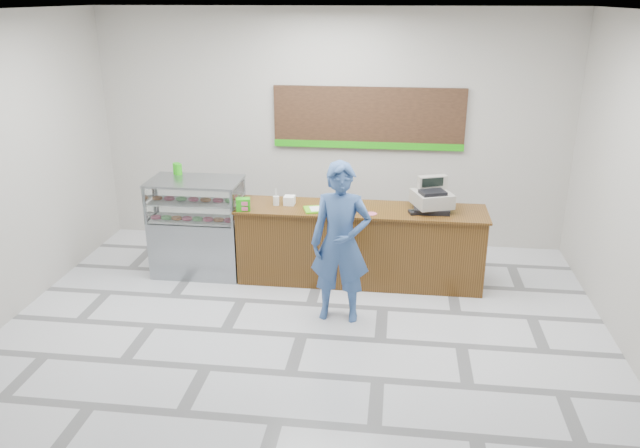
# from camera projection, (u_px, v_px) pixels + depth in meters

# --- Properties ---
(floor) EXTENTS (7.00, 7.00, 0.00)m
(floor) POSITION_uv_depth(u_px,v_px,m) (302.00, 335.00, 7.09)
(floor) COLOR silver
(floor) RESTS_ON ground
(back_wall) EXTENTS (7.00, 0.00, 7.00)m
(back_wall) POSITION_uv_depth(u_px,v_px,m) (331.00, 130.00, 9.28)
(back_wall) COLOR #B4AFA5
(back_wall) RESTS_ON floor
(ceiling) EXTENTS (7.00, 7.00, 0.00)m
(ceiling) POSITION_uv_depth(u_px,v_px,m) (298.00, 11.00, 5.88)
(ceiling) COLOR silver
(ceiling) RESTS_ON back_wall
(sales_counter) EXTENTS (3.26, 0.76, 1.03)m
(sales_counter) POSITION_uv_depth(u_px,v_px,m) (360.00, 245.00, 8.29)
(sales_counter) COLOR #5C3613
(sales_counter) RESTS_ON floor
(display_case) EXTENTS (1.22, 0.72, 1.33)m
(display_case) POSITION_uv_depth(u_px,v_px,m) (198.00, 226.00, 8.50)
(display_case) COLOR gray
(display_case) RESTS_ON floor
(menu_board) EXTENTS (2.80, 0.06, 0.90)m
(menu_board) POSITION_uv_depth(u_px,v_px,m) (368.00, 119.00, 9.11)
(menu_board) COLOR black
(menu_board) RESTS_ON back_wall
(cash_register) EXTENTS (0.58, 0.59, 0.42)m
(cash_register) POSITION_uv_depth(u_px,v_px,m) (432.00, 198.00, 7.99)
(cash_register) COLOR black
(cash_register) RESTS_ON sales_counter
(card_terminal) EXTENTS (0.11, 0.16, 0.04)m
(card_terminal) POSITION_uv_depth(u_px,v_px,m) (412.00, 212.00, 7.90)
(card_terminal) COLOR black
(card_terminal) RESTS_ON sales_counter
(serving_tray) EXTENTS (0.45, 0.38, 0.02)m
(serving_tray) POSITION_uv_depth(u_px,v_px,m) (319.00, 209.00, 8.05)
(serving_tray) COLOR #5CCA15
(serving_tray) RESTS_ON sales_counter
(napkin_box) EXTENTS (0.15, 0.15, 0.12)m
(napkin_box) POSITION_uv_depth(u_px,v_px,m) (289.00, 200.00, 8.23)
(napkin_box) COLOR white
(napkin_box) RESTS_ON sales_counter
(straw_cup) EXTENTS (0.08, 0.08, 0.12)m
(straw_cup) POSITION_uv_depth(u_px,v_px,m) (276.00, 201.00, 8.22)
(straw_cup) COLOR silver
(straw_cup) RESTS_ON sales_counter
(promo_box) EXTENTS (0.20, 0.16, 0.16)m
(promo_box) POSITION_uv_depth(u_px,v_px,m) (243.00, 204.00, 8.01)
(promo_box) COLOR #20A20F
(promo_box) RESTS_ON sales_counter
(donut_decal) EXTENTS (0.14, 0.14, 0.00)m
(donut_decal) POSITION_uv_depth(u_px,v_px,m) (371.00, 214.00, 7.91)
(donut_decal) COLOR #D15375
(donut_decal) RESTS_ON sales_counter
(green_cup_left) EXTENTS (0.09, 0.09, 0.15)m
(green_cup_left) POSITION_uv_depth(u_px,v_px,m) (179.00, 169.00, 8.50)
(green_cup_left) COLOR #20A20F
(green_cup_left) RESTS_ON display_case
(green_cup_right) EXTENTS (0.10, 0.10, 0.15)m
(green_cup_right) POSITION_uv_depth(u_px,v_px,m) (177.00, 168.00, 8.54)
(green_cup_right) COLOR #20A20F
(green_cup_right) RESTS_ON display_case
(customer) EXTENTS (0.71, 0.48, 1.91)m
(customer) POSITION_uv_depth(u_px,v_px,m) (341.00, 243.00, 7.18)
(customer) COLOR #355690
(customer) RESTS_ON floor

